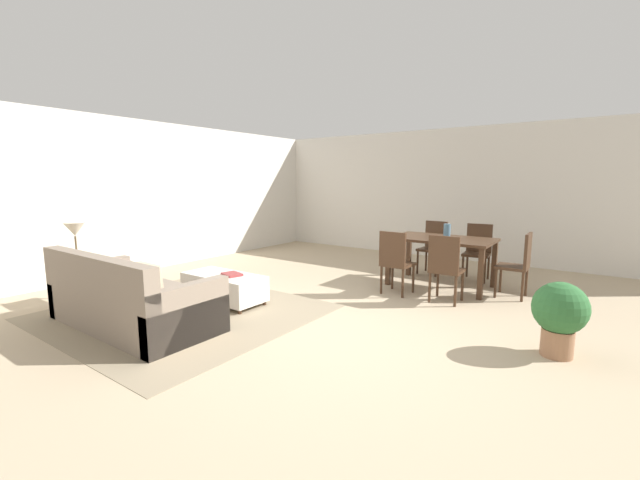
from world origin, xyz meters
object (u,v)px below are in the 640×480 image
object	(u,v)px
dining_chair_head_east	(519,261)
dining_table	(441,244)
dining_chair_near_left	(395,259)
dining_chair_far_right	(478,248)
table_lamp	(75,231)
side_table	(78,271)
vase_centerpiece	(447,231)
couch	(130,301)
ottoman_table	(224,286)
book_on_ottoman	(232,274)
dining_chair_far_left	(434,244)
dining_chair_near_right	(445,265)
potted_plant	(560,313)

from	to	relation	value
dining_chair_head_east	dining_table	bearing A→B (deg)	179.99
dining_chair_near_left	dining_chair_far_right	xyz separation A→B (m)	(0.72, 1.64, 0.00)
table_lamp	dining_chair_far_right	size ratio (longest dim) A/B	0.57
side_table	vase_centerpiece	size ratio (longest dim) A/B	2.53
dining_chair_far_right	side_table	bearing A→B (deg)	-131.33
couch	table_lamp	world-z (taller)	table_lamp
dining_chair_far_right	dining_chair_near_left	bearing A→B (deg)	-113.61
ottoman_table	vase_centerpiece	xyz separation A→B (m)	(2.16, 2.50, 0.65)
book_on_ottoman	dining_chair_head_east	bearing A→B (deg)	39.66
dining_chair_far_left	dining_table	bearing A→B (deg)	-63.10
couch	dining_chair_near_right	size ratio (longest dim) A/B	2.28
vase_centerpiece	book_on_ottoman	distance (m)	3.24
ottoman_table	side_table	size ratio (longest dim) A/B	2.05
table_lamp	book_on_ottoman	size ratio (longest dim) A/B	2.02
table_lamp	vase_centerpiece	distance (m)	5.19
potted_plant	couch	bearing A→B (deg)	-154.55
dining_chair_near_right	potted_plant	distance (m)	1.73
side_table	book_on_ottoman	world-z (taller)	side_table
table_lamp	dining_chair_far_right	distance (m)	5.99
dining_table	vase_centerpiece	distance (m)	0.23
vase_centerpiece	couch	bearing A→B (deg)	-122.17
dining_chair_far_left	table_lamp	bearing A→B (deg)	-125.33
table_lamp	side_table	bearing A→B (deg)	18.43
dining_table	book_on_ottoman	world-z (taller)	dining_table
dining_chair_near_left	dining_chair_far_left	size ratio (longest dim) A/B	1.00
side_table	dining_chair_near_right	distance (m)	4.87
table_lamp	dining_chair_far_right	bearing A→B (deg)	48.67
table_lamp	dining_table	bearing A→B (deg)	45.73
dining_chair_near_right	dining_chair_head_east	xyz separation A→B (m)	(0.75, 0.84, 0.00)
dining_chair_near_left	vase_centerpiece	world-z (taller)	vase_centerpiece
side_table	dining_chair_head_east	size ratio (longest dim) A/B	0.61
vase_centerpiece	book_on_ottoman	size ratio (longest dim) A/B	0.86
side_table	dining_chair_near_left	xyz separation A→B (m)	(3.23, 2.84, 0.07)
dining_chair_head_east	couch	bearing A→B (deg)	-131.76
dining_chair_near_left	book_on_ottoman	size ratio (longest dim) A/B	3.54
dining_table	dining_chair_near_left	distance (m)	0.94
ottoman_table	table_lamp	distance (m)	2.06
side_table	dining_chair_head_east	bearing A→B (deg)	38.16
table_lamp	dining_chair_near_right	distance (m)	4.89
couch	potted_plant	world-z (taller)	couch
side_table	dining_chair_near_right	size ratio (longest dim) A/B	0.61
ottoman_table	couch	bearing A→B (deg)	-98.07
couch	book_on_ottoman	distance (m)	1.28
dining_chair_near_left	dining_chair_near_right	distance (m)	0.72
dining_table	dining_chair_near_right	bearing A→B (deg)	-67.63
ottoman_table	dining_chair_far_left	world-z (taller)	dining_chair_far_left
ottoman_table	dining_table	world-z (taller)	dining_table
side_table	dining_chair_far_right	size ratio (longest dim) A/B	0.61
side_table	ottoman_table	bearing A→B (deg)	37.19
table_lamp	dining_chair_far_left	bearing A→B (deg)	54.67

